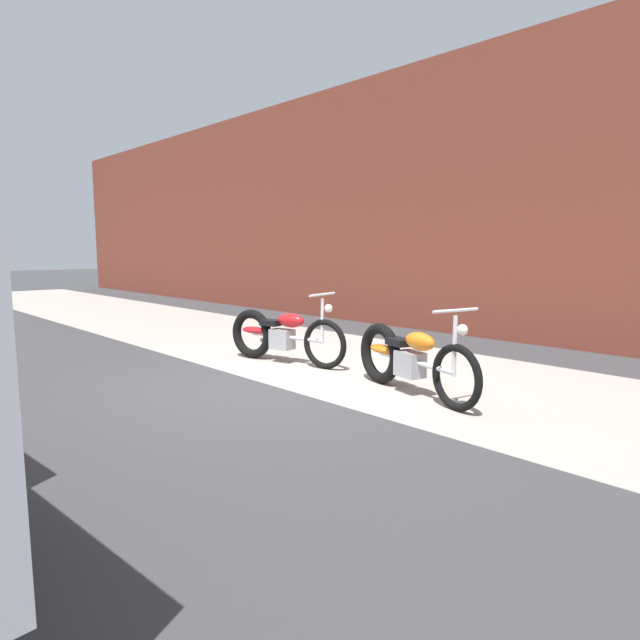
# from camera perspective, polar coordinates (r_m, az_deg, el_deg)

# --- Properties ---
(ground_plane) EXTENTS (80.00, 80.00, 0.00)m
(ground_plane) POSITION_cam_1_polar(r_m,az_deg,el_deg) (6.56, -5.50, -6.78)
(ground_plane) COLOR #38383A
(sidewalk_slab) EXTENTS (36.00, 3.50, 0.01)m
(sidewalk_slab) POSITION_cam_1_polar(r_m,az_deg,el_deg) (7.72, 4.84, -4.57)
(sidewalk_slab) COLOR #9E998E
(sidewalk_slab) RESTS_ON ground
(brick_building_wall) EXTENTS (36.00, 0.50, 5.18)m
(brick_building_wall) POSITION_cam_1_polar(r_m,az_deg,el_deg) (10.43, 18.09, 12.51)
(brick_building_wall) COLOR brown
(brick_building_wall) RESTS_ON ground
(motorcycle_red) EXTENTS (1.98, 0.70, 1.03)m
(motorcycle_red) POSITION_cam_1_polar(r_m,az_deg,el_deg) (7.75, -4.46, -1.54)
(motorcycle_red) COLOR black
(motorcycle_red) RESTS_ON ground
(motorcycle_orange) EXTENTS (1.97, 0.75, 1.03)m
(motorcycle_orange) POSITION_cam_1_polar(r_m,az_deg,el_deg) (6.17, 9.02, -3.95)
(motorcycle_orange) COLOR black
(motorcycle_orange) RESTS_ON ground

